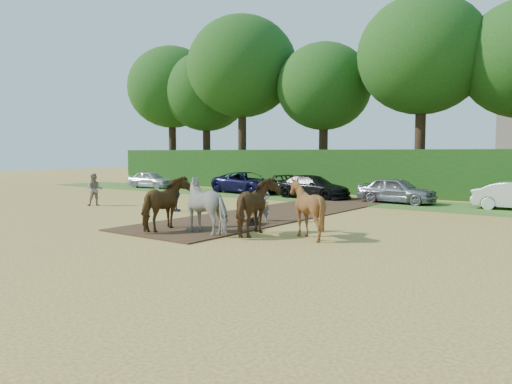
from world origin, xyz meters
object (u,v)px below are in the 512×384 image
(plough_team, at_px, (235,206))
(parked_cars, at_px, (359,189))
(spectator_near, at_px, (95,190))
(spectator_far, at_px, (176,195))

(plough_team, relative_size, parked_cars, 0.18)
(spectator_near, xyz_separation_m, parked_cars, (10.04, 10.76, -0.14))
(spectator_far, relative_size, parked_cars, 0.04)
(spectator_near, distance_m, spectator_far, 5.29)
(plough_team, bearing_deg, parked_cars, 96.84)
(spectator_far, bearing_deg, plough_team, -141.25)
(plough_team, bearing_deg, spectator_far, 152.25)
(spectator_far, bearing_deg, parked_cars, -49.34)
(parked_cars, bearing_deg, spectator_far, -115.84)
(spectator_far, height_order, parked_cars, spectator_far)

